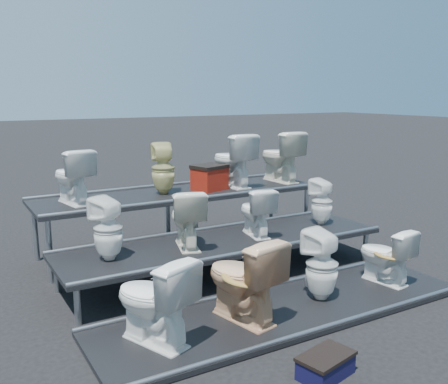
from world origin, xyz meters
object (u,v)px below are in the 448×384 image
toilet_6 (256,211)px  toilet_7 (322,202)px  toilet_2 (322,265)px  toilet_3 (385,255)px  toilet_9 (163,168)px  toilet_11 (280,156)px  toilet_1 (243,278)px  step_stool (326,367)px  toilet_0 (153,300)px  toilet_4 (108,229)px  red_crate (210,179)px  toilet_8 (72,176)px  toilet_10 (232,160)px  toilet_5 (187,218)px

toilet_6 → toilet_7: toilet_7 is taller
toilet_2 → toilet_3: bearing=171.7°
toilet_9 → toilet_11: 2.07m
toilet_1 → step_stool: (0.10, -1.13, -0.41)m
toilet_11 → toilet_6: bearing=42.2°
toilet_9 → step_stool: (-0.19, -3.73, -1.15)m
toilet_0 → toilet_4: size_ratio=1.15×
toilet_3 → red_crate: size_ratio=1.48×
toilet_9 → red_crate: 0.75m
toilet_2 → toilet_7: toilet_7 is taller
toilet_4 → step_stool: (1.04, -2.43, -0.73)m
toilet_8 → toilet_3: bearing=129.1°
toilet_3 → red_crate: bearing=-76.7°
toilet_2 → toilet_10: size_ratio=0.95×
toilet_1 → toilet_4: bearing=-65.9°
toilet_8 → toilet_11: 3.35m
toilet_6 → toilet_5: bearing=10.3°
toilet_0 → toilet_4: toilet_4 is taller
toilet_8 → toilet_10: 2.44m
toilet_4 → toilet_7: size_ratio=1.10×
red_crate → toilet_1: bearing=-128.4°
toilet_11 → toilet_0: bearing=36.2°
toilet_7 → toilet_9: 2.30m
toilet_7 → toilet_2: bearing=41.4°
toilet_5 → toilet_8: 1.70m
toilet_11 → red_crate: toilet_11 is taller
toilet_5 → toilet_7: toilet_5 is taller
toilet_8 → toilet_10: (2.44, 0.00, 0.05)m
toilet_0 → toilet_1: (0.95, 0.00, 0.02)m
red_crate → toilet_6: bearing=-106.0°
toilet_8 → toilet_7: bearing=147.4°
toilet_1 → toilet_8: size_ratio=1.19×
toilet_11 → step_stool: 4.52m
toilet_5 → toilet_6: size_ratio=1.12×
toilet_0 → toilet_7: bearing=-178.7°
toilet_3 → red_crate: 2.79m
toilet_0 → toilet_4: (0.00, 1.30, 0.35)m
toilet_11 → toilet_3: bearing=80.3°
toilet_5 → toilet_9: 1.39m
toilet_4 → toilet_7: 3.07m
toilet_2 → toilet_5: 1.68m
toilet_2 → toilet_11: toilet_11 is taller
toilet_0 → toilet_6: 2.37m
toilet_5 → toilet_11: size_ratio=0.87×
toilet_10 → toilet_7: bearing=115.4°
toilet_7 → toilet_1: bearing=23.4°
toilet_2 → toilet_8: (-2.02, 2.60, 0.77)m
toilet_10 → step_stool: (-1.34, -3.73, -1.19)m
toilet_4 → step_stool: size_ratio=1.56×
red_crate → toilet_9: bearing=157.5°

